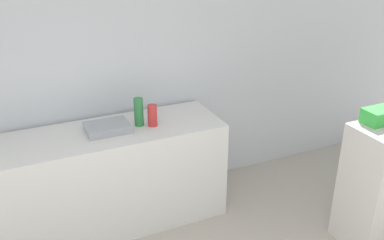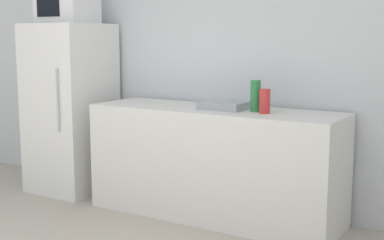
# 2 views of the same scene
# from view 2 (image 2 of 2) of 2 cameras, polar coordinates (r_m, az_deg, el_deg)

# --- Properties ---
(wall_back) EXTENTS (8.00, 0.06, 2.60)m
(wall_back) POSITION_cam_2_polar(r_m,az_deg,el_deg) (4.58, 3.34, 7.08)
(wall_back) COLOR silver
(wall_back) RESTS_ON ground_plane
(refrigerator) EXTENTS (0.66, 0.68, 1.56)m
(refrigerator) POSITION_cam_2_polar(r_m,az_deg,el_deg) (5.13, -12.80, 1.24)
(refrigerator) COLOR white
(refrigerator) RESTS_ON ground_plane
(microwave) EXTENTS (0.49, 0.38, 0.29)m
(microwave) POSITION_cam_2_polar(r_m,az_deg,el_deg) (5.10, -13.17, 11.63)
(microwave) COLOR white
(microwave) RESTS_ON refrigerator
(counter) EXTENTS (2.05, 0.63, 0.88)m
(counter) POSITION_cam_2_polar(r_m,az_deg,el_deg) (4.31, 2.38, -4.58)
(counter) COLOR silver
(counter) RESTS_ON ground_plane
(sink_basin) EXTENTS (0.35, 0.26, 0.06)m
(sink_basin) POSITION_cam_2_polar(r_m,az_deg,el_deg) (4.19, 3.42, 1.57)
(sink_basin) COLOR #9EA3A8
(sink_basin) RESTS_ON counter
(bottle_tall) EXTENTS (0.08, 0.08, 0.24)m
(bottle_tall) POSITION_cam_2_polar(r_m,az_deg,el_deg) (4.06, 6.78, 2.57)
(bottle_tall) COLOR #2D7F42
(bottle_tall) RESTS_ON counter
(bottle_short) EXTENTS (0.08, 0.08, 0.18)m
(bottle_short) POSITION_cam_2_polar(r_m,az_deg,el_deg) (3.98, 7.76, 2.00)
(bottle_short) COLOR red
(bottle_short) RESTS_ON counter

